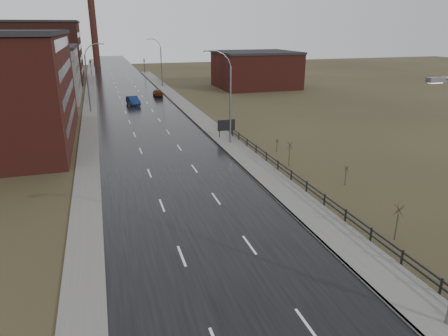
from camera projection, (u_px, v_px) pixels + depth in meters
road at (139, 111)px, 69.24m from camera, size 14.00×300.00×0.06m
sidewalk_right at (231, 145)px, 49.11m from camera, size 3.20×180.00×0.18m
curb_right at (219, 146)px, 48.69m from camera, size 0.16×180.00×0.18m
sidewalk_left at (90, 114)px, 66.94m from camera, size 2.40×260.00×0.12m
warehouse_mid at (35, 73)px, 78.68m from camera, size 16.32×20.40×10.50m
warehouse_far at (28, 52)px, 103.47m from camera, size 26.52×24.48×15.50m
building_right at (256, 69)px, 96.13m from camera, size 18.36×16.32×8.50m
smokestack at (93, 23)px, 143.48m from camera, size 2.70×2.70×30.70m
streetlight_right_mid at (228, 97)px, 48.08m from camera, size 3.36×0.28×11.35m
streetlight_left at (89, 78)px, 66.96m from camera, size 3.36×0.28×11.35m
streetlight_right_far at (160, 62)px, 96.71m from camera, size 3.36×0.28×11.35m
guardrail at (311, 188)px, 34.35m from camera, size 0.10×53.05×1.10m
shrub_c at (397, 221)px, 26.98m from camera, size 0.62×0.65×2.62m
shrub_d at (346, 175)px, 36.69m from camera, size 0.44×0.46×1.84m
shrub_e at (289, 153)px, 41.58m from camera, size 0.61×0.65×2.60m
shrub_f at (277, 145)px, 46.63m from camera, size 0.38×0.39×1.54m
billboard at (226, 126)px, 51.96m from camera, size 2.38×0.17×2.50m
traffic_light_left at (90, 60)px, 119.52m from camera, size 0.58×2.73×5.30m
traffic_light_right at (144, 59)px, 124.00m from camera, size 0.58×2.73×5.30m
car_near at (133, 101)px, 74.60m from camera, size 2.39×5.18×1.64m
car_far at (158, 93)px, 84.25m from camera, size 1.97×4.57×1.54m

